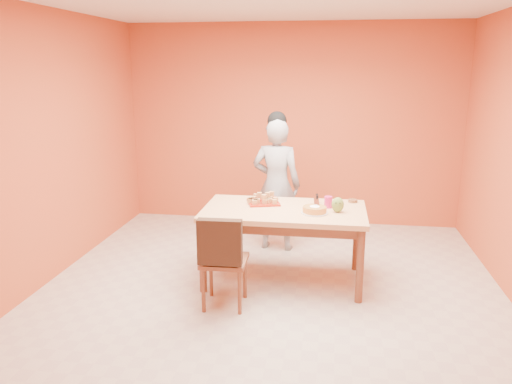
# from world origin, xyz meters

# --- Properties ---
(floor) EXTENTS (5.00, 5.00, 0.00)m
(floor) POSITION_xyz_m (0.00, 0.00, 0.00)
(floor) COLOR #C0B3A4
(floor) RESTS_ON ground
(wall_back) EXTENTS (4.50, 0.00, 4.50)m
(wall_back) POSITION_xyz_m (0.00, 2.50, 1.35)
(wall_back) COLOR #B7502A
(wall_back) RESTS_ON floor
(wall_left) EXTENTS (0.00, 5.00, 5.00)m
(wall_left) POSITION_xyz_m (-2.25, 0.00, 1.35)
(wall_left) COLOR #B7502A
(wall_left) RESTS_ON floor
(dining_table) EXTENTS (1.60, 0.90, 0.76)m
(dining_table) POSITION_xyz_m (0.10, 0.45, 0.67)
(dining_table) COLOR #DDAC74
(dining_table) RESTS_ON floor
(dining_chair) EXTENTS (0.41, 0.48, 0.88)m
(dining_chair) POSITION_xyz_m (-0.37, -0.19, 0.46)
(dining_chair) COLOR brown
(dining_chair) RESTS_ON floor
(pastry_pile) EXTENTS (0.28, 0.28, 0.09)m
(pastry_pile) POSITION_xyz_m (-0.13, 0.63, 0.82)
(pastry_pile) COLOR tan
(pastry_pile) RESTS_ON pastry_platter
(person) EXTENTS (0.60, 0.43, 1.56)m
(person) POSITION_xyz_m (-0.08, 1.37, 0.78)
(person) COLOR gray
(person) RESTS_ON floor
(pastry_platter) EXTENTS (0.39, 0.39, 0.02)m
(pastry_platter) POSITION_xyz_m (-0.13, 0.63, 0.77)
(pastry_platter) COLOR maroon
(pastry_platter) RESTS_ON dining_table
(red_dinner_plate) EXTENTS (0.26, 0.26, 0.01)m
(red_dinner_plate) POSITION_xyz_m (-0.10, 0.79, 0.77)
(red_dinner_plate) COLOR maroon
(red_dinner_plate) RESTS_ON dining_table
(white_cake_plate) EXTENTS (0.32, 0.32, 0.01)m
(white_cake_plate) POSITION_xyz_m (0.41, 0.34, 0.77)
(white_cake_plate) COLOR silver
(white_cake_plate) RESTS_ON dining_table
(sponge_cake) EXTENTS (0.27, 0.27, 0.05)m
(sponge_cake) POSITION_xyz_m (0.41, 0.34, 0.80)
(sponge_cake) COLOR orange
(sponge_cake) RESTS_ON white_cake_plate
(cake_server) EXTENTS (0.07, 0.27, 0.01)m
(cake_server) POSITION_xyz_m (0.42, 0.52, 0.83)
(cake_server) COLOR silver
(cake_server) RESTS_ON sponge_cake
(egg_ornament) EXTENTS (0.14, 0.13, 0.15)m
(egg_ornament) POSITION_xyz_m (0.62, 0.41, 0.83)
(egg_ornament) COLOR olive
(egg_ornament) RESTS_ON dining_table
(magenta_glass) EXTENTS (0.08, 0.08, 0.11)m
(magenta_glass) POSITION_xyz_m (0.53, 0.56, 0.82)
(magenta_glass) COLOR #C71D65
(magenta_glass) RESTS_ON dining_table
(checker_tin) EXTENTS (0.11, 0.11, 0.03)m
(checker_tin) POSITION_xyz_m (0.78, 0.80, 0.77)
(checker_tin) COLOR #32200D
(checker_tin) RESTS_ON dining_table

